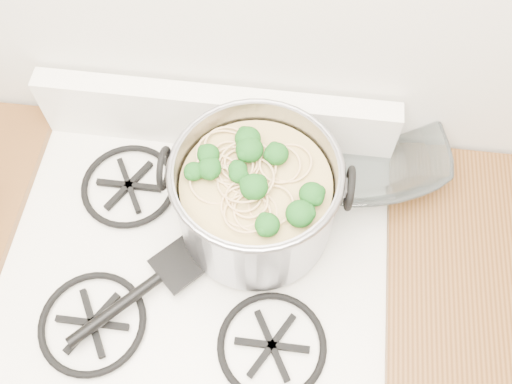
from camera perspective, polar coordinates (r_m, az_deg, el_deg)
name	(u,v)px	position (r m, az deg, el deg)	size (l,w,h in m)	color
gas_range	(211,327)	(1.59, -4.49, -13.33)	(0.76, 0.66, 0.92)	white
counter_left	(29,301)	(1.70, -21.76, -10.09)	(0.25, 0.65, 0.92)	silver
stock_pot	(256,198)	(1.08, 0.00, -0.59)	(0.34, 0.31, 0.21)	gray
spatula	(183,260)	(1.12, -7.33, -6.76)	(0.29, 0.31, 0.02)	black
glass_bowl	(368,154)	(1.25, 11.14, 3.77)	(0.12, 0.12, 0.03)	white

